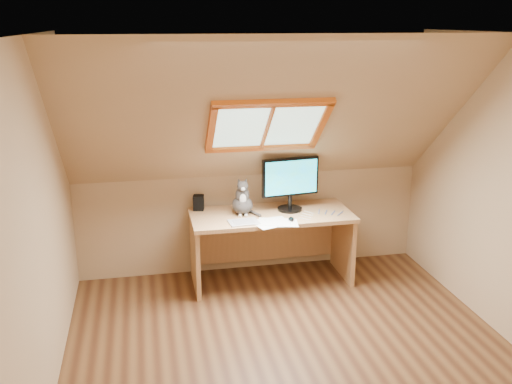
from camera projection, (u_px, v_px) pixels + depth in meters
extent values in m
plane|color=brown|center=(296.00, 359.00, 4.36)|extent=(3.50, 3.50, 0.00)
cube|color=tan|center=(413.00, 342.00, 2.37)|extent=(3.50, 0.02, 2.40)
cube|color=tan|center=(38.00, 228.00, 3.68)|extent=(0.02, 3.50, 2.40)
cube|color=tan|center=(251.00, 222.00, 5.86)|extent=(3.50, 0.02, 1.00)
cube|color=silver|center=(345.00, 38.00, 2.94)|extent=(3.50, 1.95, 0.02)
cube|color=tan|center=(269.00, 118.00, 4.78)|extent=(3.50, 1.56, 1.41)
cube|color=#B2E0CC|center=(267.00, 124.00, 4.88)|extent=(0.90, 0.53, 0.48)
cube|color=#C14412|center=(267.00, 124.00, 4.88)|extent=(1.02, 0.64, 0.59)
cube|color=tan|center=(271.00, 215.00, 5.48)|extent=(1.55, 0.68, 0.04)
cube|color=tan|center=(195.00, 255.00, 5.44)|extent=(0.04, 0.61, 0.67)
cube|color=tan|center=(343.00, 244.00, 5.72)|extent=(0.04, 0.61, 0.67)
cube|color=tan|center=(264.00, 238.00, 5.87)|extent=(1.45, 0.03, 0.47)
cylinder|color=black|center=(290.00, 209.00, 5.57)|extent=(0.24, 0.24, 0.02)
cylinder|color=black|center=(290.00, 202.00, 5.55)|extent=(0.04, 0.04, 0.13)
cube|color=black|center=(290.00, 177.00, 5.47)|extent=(0.57, 0.11, 0.37)
cube|color=#077CD5|center=(291.00, 177.00, 5.45)|extent=(0.52, 0.07, 0.33)
ellipsoid|color=#3F3937|center=(242.00, 205.00, 5.45)|extent=(0.22, 0.26, 0.17)
ellipsoid|color=#3F3937|center=(242.00, 195.00, 5.41)|extent=(0.14, 0.14, 0.19)
ellipsoid|color=silver|center=(243.00, 199.00, 5.36)|extent=(0.07, 0.04, 0.11)
ellipsoid|color=#3F3937|center=(243.00, 186.00, 5.33)|extent=(0.11, 0.10, 0.10)
sphere|color=silver|center=(243.00, 189.00, 5.30)|extent=(0.04, 0.04, 0.04)
cone|color=#3F3937|center=(239.00, 181.00, 5.34)|extent=(0.05, 0.05, 0.06)
cone|color=#3F3937|center=(246.00, 181.00, 5.34)|extent=(0.05, 0.05, 0.06)
cube|color=black|center=(199.00, 203.00, 5.56)|extent=(0.12, 0.12, 0.15)
cube|color=#B2B2B7|center=(244.00, 222.00, 5.22)|extent=(0.29, 0.22, 0.01)
ellipsoid|color=black|center=(291.00, 219.00, 5.27)|extent=(0.08, 0.11, 0.03)
cube|color=white|center=(270.00, 223.00, 5.22)|extent=(0.33, 0.27, 0.00)
cube|color=white|center=(270.00, 223.00, 5.22)|extent=(0.32, 0.24, 0.00)
cube|color=white|center=(270.00, 222.00, 5.22)|extent=(0.35, 0.30, 0.00)
cube|color=white|center=(270.00, 222.00, 5.22)|extent=(0.34, 0.28, 0.00)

